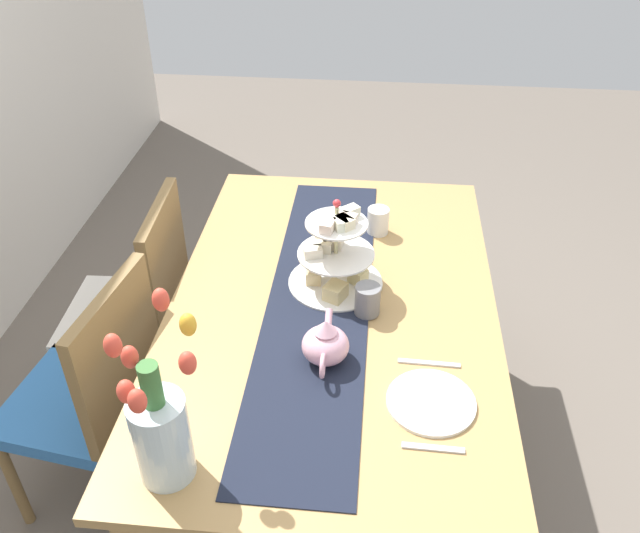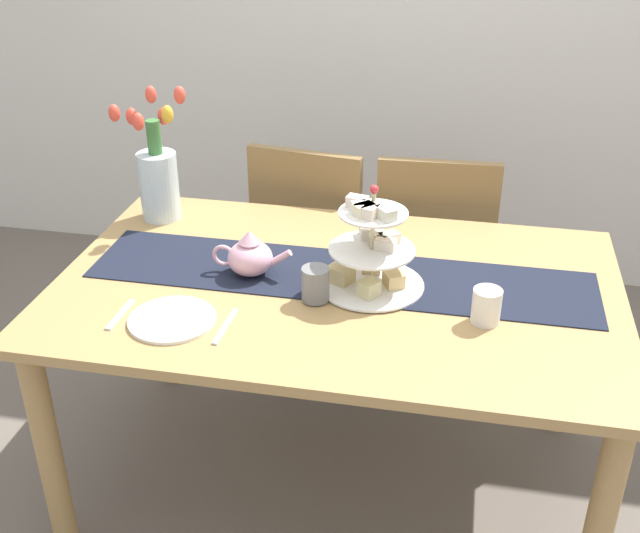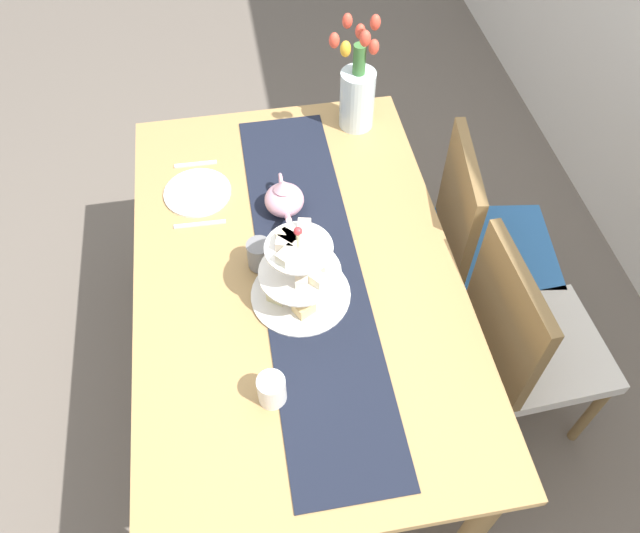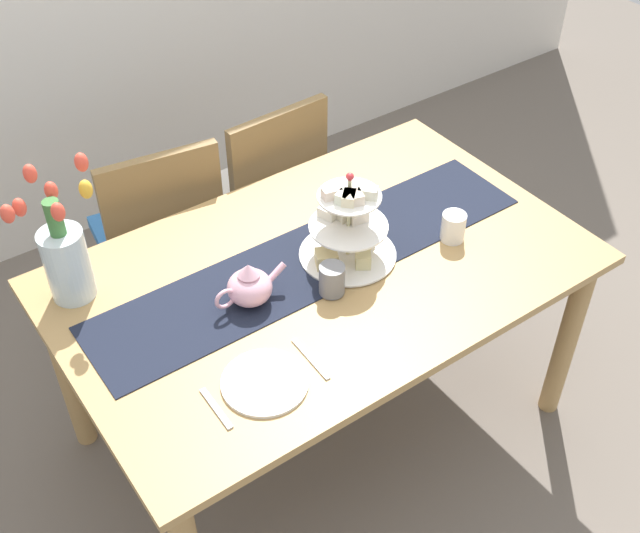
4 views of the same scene
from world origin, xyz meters
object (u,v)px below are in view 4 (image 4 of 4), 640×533
tulip_vase (65,254)px  dinner_plate_left (265,382)px  mug_grey (332,279)px  mug_white_text (453,227)px  teapot (249,286)px  chair_right (264,192)px  dining_table (322,292)px  knife_left (311,359)px  chair_left (160,233)px  fork_left (216,408)px  tiered_cake_stand (347,230)px

tulip_vase → dinner_plate_left: tulip_vase is taller
mug_grey → mug_white_text: 0.46m
teapot → mug_grey: size_ratio=2.51×
chair_right → dinner_plate_left: 1.21m
teapot → tulip_vase: bearing=140.9°
chair_right → dinner_plate_left: chair_right is taller
dining_table → knife_left: bearing=-130.3°
chair_left → mug_white_text: 1.10m
teapot → fork_left: 0.40m
mug_grey → mug_white_text: size_ratio=1.00×
chair_left → teapot: bearing=-93.3°
chair_left → tiered_cake_stand: 0.86m
tiered_cake_stand → knife_left: size_ratio=1.79×
dining_table → chair_right: size_ratio=1.75×
mug_grey → teapot: bearing=153.8°
mug_white_text → tiered_cake_stand: bearing=158.7°
dining_table → tulip_vase: tulip_vase is taller
tiered_cake_stand → chair_right: bearing=78.8°
dining_table → fork_left: fork_left is taller
chair_left → tulip_vase: size_ratio=2.01×
teapot → fork_left: (-0.28, -0.28, -0.06)m
chair_left → mug_white_text: (0.63, -0.85, 0.29)m
tulip_vase → chair_left: bearing=42.3°
chair_left → mug_white_text: size_ratio=9.58×
fork_left → tiered_cake_stand: bearing=24.6°
teapot → knife_left: size_ratio=1.40×
dining_table → tulip_vase: bearing=153.6°
fork_left → chair_right: bearing=52.8°
dining_table → chair_right: 0.78m
fork_left → mug_white_text: size_ratio=1.58×
mug_grey → chair_right: bearing=71.6°
fork_left → dinner_plate_left: bearing=0.0°
mug_grey → chair_left: bearing=101.7°
mug_white_text → dinner_plate_left: bearing=-168.7°
chair_left → mug_grey: chair_left is taller
dinner_plate_left → fork_left: (-0.15, 0.00, -0.00)m
tiered_cake_stand → tulip_vase: tulip_vase is taller
fork_left → tulip_vase: bearing=101.5°
dining_table → fork_left: bearing=-151.8°
tiered_cake_stand → fork_left: bearing=-155.4°
tulip_vase → dinner_plate_left: (0.27, -0.61, -0.15)m
tulip_vase → knife_left: 0.75m
tiered_cake_stand → dinner_plate_left: 0.57m
knife_left → teapot: bearing=92.8°
dinner_plate_left → fork_left: 0.15m
dining_table → teapot: (-0.26, 0.00, 0.16)m
fork_left → mug_white_text: (0.95, 0.16, 0.04)m
teapot → fork_left: bearing=-134.2°
chair_left → mug_white_text: bearing=-53.6°
fork_left → mug_grey: mug_grey is taller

